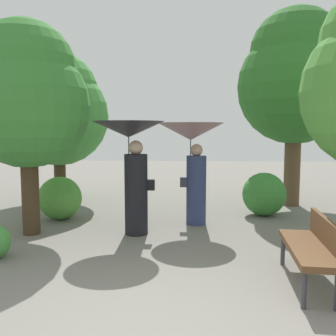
{
  "coord_description": "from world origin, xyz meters",
  "views": [
    {
      "loc": [
        0.42,
        -3.36,
        1.92
      ],
      "look_at": [
        0.0,
        3.89,
        1.19
      ],
      "focal_mm": 39.85,
      "sensor_mm": 36.0,
      "label": 1
    }
  ],
  "objects_px": {
    "person_left": "(131,152)",
    "person_right": "(192,148)",
    "tree_near_left": "(27,95)",
    "park_bench": "(314,245)",
    "tree_mid_left": "(58,108)",
    "tree_mid_right": "(295,77)"
  },
  "relations": [
    {
      "from": "park_bench",
      "to": "tree_near_left",
      "type": "bearing_deg",
      "value": -110.21
    },
    {
      "from": "park_bench",
      "to": "tree_mid_left",
      "type": "relative_size",
      "value": 0.39
    },
    {
      "from": "tree_near_left",
      "to": "tree_mid_right",
      "type": "distance_m",
      "value": 6.35
    },
    {
      "from": "person_left",
      "to": "tree_mid_right",
      "type": "height_order",
      "value": "tree_mid_right"
    },
    {
      "from": "person_right",
      "to": "tree_near_left",
      "type": "distance_m",
      "value": 3.27
    },
    {
      "from": "person_right",
      "to": "tree_near_left",
      "type": "bearing_deg",
      "value": 101.19
    },
    {
      "from": "person_left",
      "to": "park_bench",
      "type": "relative_size",
      "value": 1.36
    },
    {
      "from": "person_left",
      "to": "person_right",
      "type": "height_order",
      "value": "person_left"
    },
    {
      "from": "person_left",
      "to": "tree_near_left",
      "type": "relative_size",
      "value": 0.54
    },
    {
      "from": "park_bench",
      "to": "tree_mid_right",
      "type": "xyz_separation_m",
      "value": [
        1.08,
        5.04,
        2.74
      ]
    },
    {
      "from": "park_bench",
      "to": "tree_mid_right",
      "type": "distance_m",
      "value": 5.84
    },
    {
      "from": "park_bench",
      "to": "tree_mid_left",
      "type": "bearing_deg",
      "value": -131.52
    },
    {
      "from": "person_left",
      "to": "person_right",
      "type": "distance_m",
      "value": 1.37
    },
    {
      "from": "tree_mid_left",
      "to": "tree_mid_right",
      "type": "height_order",
      "value": "tree_mid_right"
    },
    {
      "from": "park_bench",
      "to": "tree_near_left",
      "type": "relative_size",
      "value": 0.39
    },
    {
      "from": "tree_mid_left",
      "to": "tree_near_left",
      "type": "bearing_deg",
      "value": -80.07
    },
    {
      "from": "tree_near_left",
      "to": "tree_mid_right",
      "type": "xyz_separation_m",
      "value": [
        5.55,
        3.0,
        0.69
      ]
    },
    {
      "from": "park_bench",
      "to": "tree_mid_left",
      "type": "distance_m",
      "value": 7.49
    },
    {
      "from": "tree_mid_left",
      "to": "tree_mid_right",
      "type": "distance_m",
      "value": 6.15
    },
    {
      "from": "park_bench",
      "to": "tree_near_left",
      "type": "distance_m",
      "value": 5.33
    },
    {
      "from": "person_left",
      "to": "park_bench",
      "type": "bearing_deg",
      "value": -135.28
    },
    {
      "from": "tree_near_left",
      "to": "tree_mid_right",
      "type": "bearing_deg",
      "value": 28.34
    }
  ]
}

